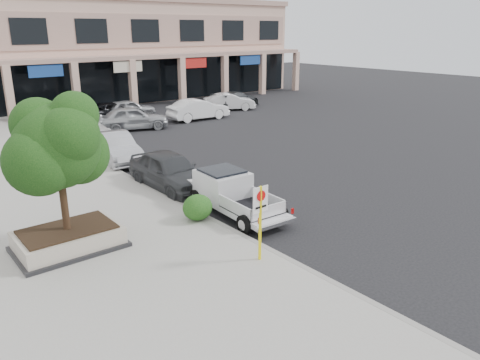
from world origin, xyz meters
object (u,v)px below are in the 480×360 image
Objects in this scene: lot_car_c at (236,99)px; lot_car_f at (229,102)px; planter_tree at (60,145)px; lot_car_e at (128,109)px; curb_car_d at (45,115)px; lot_car_a at (133,118)px; lot_car_d at (112,111)px; curb_car_a at (170,171)px; planter at (69,239)px; pickup_truck at (236,195)px; curb_car_c at (83,127)px; lot_car_b at (198,109)px; curb_car_b at (115,147)px; no_parking_sign at (260,213)px.

lot_car_c is 1.48m from lot_car_f.
lot_car_e is (11.64, 19.78, -2.67)m from planter_tree.
curb_car_d is 1.34× the size of lot_car_e.
lot_car_a reaches higher than lot_car_d.
lot_car_d is at bearing 72.52° from lot_car_c.
lot_car_f is at bearing -6.66° from curb_car_d.
curb_car_a reaches higher than lot_car_e.
pickup_truck is (6.05, -0.77, 0.30)m from planter.
lot_car_d is (0.39, 4.16, -0.13)m from lot_car_a.
curb_car_a is 17.52m from curb_car_d.
curb_car_c reaches higher than lot_car_e.
lot_car_b is 1.10× the size of lot_car_f.
lot_car_a is 10.46m from lot_car_f.
lot_car_a is (10.13, 15.85, 0.34)m from planter.
planter_tree is at bearing -115.69° from curb_car_b.
curb_car_a is 1.10× the size of lot_car_f.
lot_car_f reaches higher than lot_car_c.
curb_car_b is 12.06m from lot_car_d.
lot_car_c is 1.13× the size of lot_car_f.
curb_car_b is at bearing 83.45° from no_parking_sign.
lot_car_f is at bearing 11.39° from curb_car_c.
lot_car_b is 6.44m from lot_car_c.
pickup_truck reaches higher than lot_car_c.
curb_car_c is 1.07× the size of lot_car_d.
lot_car_c is at bearing -3.26° from curb_car_d.
curb_car_b is 0.88× the size of curb_car_c.
lot_car_a reaches higher than planter.
curb_car_d is (-0.21, 21.67, 0.03)m from pickup_truck.
lot_car_e is at bearing 69.28° from curb_car_a.
planter_tree reaches higher than lot_car_b.
lot_car_f is (10.21, 2.29, -0.10)m from lot_car_a.
lot_car_c is at bearing 41.00° from planter_tree.
planter is at bearing -115.86° from curb_car_b.
lot_car_c is at bearing 54.45° from pickup_truck.
lot_car_e is (7.61, 24.22, -0.89)m from no_parking_sign.
lot_car_a is at bearing 93.11° from lot_car_c.
lot_car_d is 1.13× the size of lot_car_f.
no_parking_sign is at bearing -47.86° from planter_tree.
pickup_truck is at bearing 61.83° from no_parking_sign.
planter_tree reaches higher than lot_car_e.
lot_car_f is (8.57, -1.79, -0.03)m from lot_car_e.
lot_car_b is at bearing 45.59° from planter_tree.
lot_car_c is (21.64, 18.85, 0.24)m from planter.
lot_car_c is at bearing 52.94° from no_parking_sign.
planter_tree is at bearing -112.68° from curb_car_c.
no_parking_sign is 0.48× the size of lot_car_a.
lot_car_e is at bearing 72.24° from lot_car_c.
curb_car_b is (0.01, 5.58, -0.05)m from curb_car_a.
lot_car_d is (-11.12, 1.16, -0.03)m from lot_car_c.
no_parking_sign is 0.48× the size of curb_car_a.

